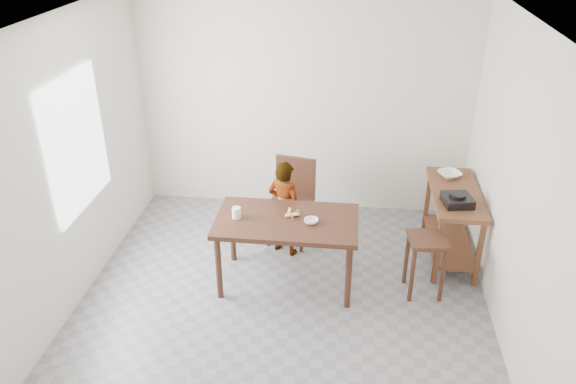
# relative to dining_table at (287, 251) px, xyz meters

# --- Properties ---
(floor) EXTENTS (4.00, 4.00, 0.04)m
(floor) POSITION_rel_dining_table_xyz_m (0.00, -0.30, -0.40)
(floor) COLOR gray
(floor) RESTS_ON ground
(ceiling) EXTENTS (4.00, 4.00, 0.04)m
(ceiling) POSITION_rel_dining_table_xyz_m (0.00, -0.30, 2.35)
(ceiling) COLOR white
(ceiling) RESTS_ON wall_back
(wall_back) EXTENTS (4.00, 0.04, 2.70)m
(wall_back) POSITION_rel_dining_table_xyz_m (0.00, 1.72, 0.98)
(wall_back) COLOR silver
(wall_back) RESTS_ON ground
(wall_front) EXTENTS (4.00, 0.04, 2.70)m
(wall_front) POSITION_rel_dining_table_xyz_m (0.00, -2.32, 0.98)
(wall_front) COLOR silver
(wall_front) RESTS_ON ground
(wall_left) EXTENTS (0.04, 4.00, 2.70)m
(wall_left) POSITION_rel_dining_table_xyz_m (-2.02, -0.30, 0.98)
(wall_left) COLOR silver
(wall_left) RESTS_ON ground
(wall_right) EXTENTS (0.04, 4.00, 2.70)m
(wall_right) POSITION_rel_dining_table_xyz_m (2.02, -0.30, 0.98)
(wall_right) COLOR silver
(wall_right) RESTS_ON ground
(window_pane) EXTENTS (0.02, 1.10, 1.30)m
(window_pane) POSITION_rel_dining_table_xyz_m (-1.97, -0.10, 1.12)
(window_pane) COLOR white
(window_pane) RESTS_ON wall_left
(dining_table) EXTENTS (1.40, 0.80, 0.75)m
(dining_table) POSITION_rel_dining_table_xyz_m (0.00, 0.00, 0.00)
(dining_table) COLOR #3C2014
(dining_table) RESTS_ON floor
(prep_counter) EXTENTS (0.50, 1.20, 0.80)m
(prep_counter) POSITION_rel_dining_table_xyz_m (1.72, 0.70, 0.03)
(prep_counter) COLOR brown
(prep_counter) RESTS_ON floor
(child) EXTENTS (0.48, 0.40, 1.10)m
(child) POSITION_rel_dining_table_xyz_m (-0.09, 0.57, 0.18)
(child) COLOR white
(child) RESTS_ON floor
(dining_chair) EXTENTS (0.55, 0.55, 0.96)m
(dining_chair) POSITION_rel_dining_table_xyz_m (-0.06, 0.81, 0.11)
(dining_chair) COLOR #3C2014
(dining_chair) RESTS_ON floor
(stool) EXTENTS (0.40, 0.40, 0.64)m
(stool) POSITION_rel_dining_table_xyz_m (1.37, -0.00, -0.06)
(stool) COLOR #3C2014
(stool) RESTS_ON floor
(glass_tumbler) EXTENTS (0.10, 0.10, 0.11)m
(glass_tumbler) POSITION_rel_dining_table_xyz_m (-0.49, -0.03, 0.43)
(glass_tumbler) COLOR white
(glass_tumbler) RESTS_ON dining_table
(small_bowl) EXTENTS (0.18, 0.18, 0.04)m
(small_bowl) POSITION_rel_dining_table_xyz_m (0.24, -0.04, 0.40)
(small_bowl) COLOR white
(small_bowl) RESTS_ON dining_table
(banana) EXTENTS (0.18, 0.15, 0.06)m
(banana) POSITION_rel_dining_table_xyz_m (0.05, 0.05, 0.40)
(banana) COLOR #ECD84E
(banana) RESTS_ON dining_table
(serving_bowl) EXTENTS (0.32, 0.32, 0.06)m
(serving_bowl) POSITION_rel_dining_table_xyz_m (1.69, 1.05, 0.46)
(serving_bowl) COLOR white
(serving_bowl) RESTS_ON prep_counter
(gas_burner) EXTENTS (0.32, 0.32, 0.09)m
(gas_burner) POSITION_rel_dining_table_xyz_m (1.68, 0.41, 0.47)
(gas_burner) COLOR black
(gas_burner) RESTS_ON prep_counter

